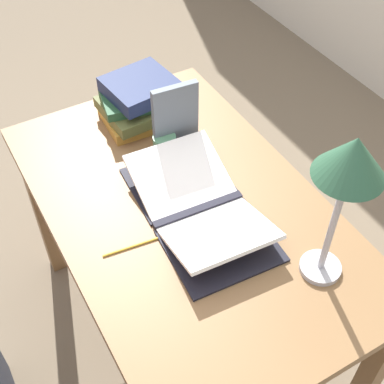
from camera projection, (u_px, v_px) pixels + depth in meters
ground_plane at (187, 333)px, 2.16m from camera, size 12.00×12.00×0.00m
reading_desk at (186, 229)px, 1.68m from camera, size 1.26×0.77×0.77m
open_book at (198, 207)px, 1.57m from camera, size 0.56×0.33×0.09m
book_stack_tall at (141, 101)px, 1.84m from camera, size 0.23×0.29×0.16m
book_standing_upright at (175, 119)px, 1.69m from camera, size 0.03×0.15×0.25m
reading_lamp at (350, 168)px, 1.17m from camera, size 0.17×0.17×0.47m
coffee_mug at (165, 147)px, 1.73m from camera, size 0.10×0.08×0.08m
pencil at (133, 246)px, 1.50m from camera, size 0.03×0.17×0.01m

